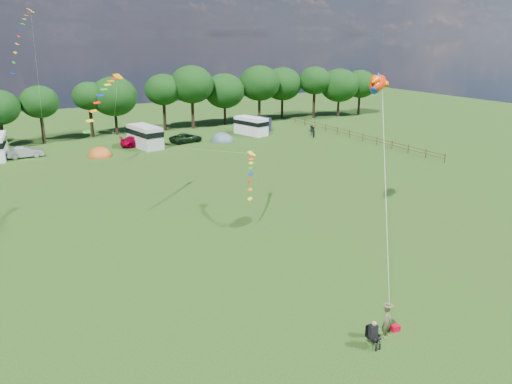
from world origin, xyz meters
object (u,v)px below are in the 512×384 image
kite_flyer (387,321)px  car_b (25,152)px  camp_chair (373,331)px  walker_a (313,132)px  campervan_d (251,125)px  fish_kite (377,84)px  car_c (139,141)px  car_d (186,138)px  tent_orange (100,156)px  walker_b (311,130)px  tent_greyblue (222,141)px  campervan_c (145,136)px

kite_flyer → car_b: bearing=77.6°
camp_chair → walker_a: 53.31m
campervan_d → fish_kite: 41.78m
car_c → car_d: car_c is taller
campervan_d → tent_orange: size_ratio=1.79×
walker_a → walker_b: (0.92, 1.69, -0.04)m
kite_flyer → tent_greyblue: bearing=48.4°
tent_orange → fish_kite: bearing=-69.4°
campervan_c → camp_chair: (-4.18, -50.93, -0.75)m
car_c → kite_flyer: bearing=-178.7°
camp_chair → car_d: bearing=81.6°
car_d → walker_b: bearing=-112.5°
campervan_d → kite_flyer: 55.45m
car_b → campervan_c: campervan_c is taller
walker_a → kite_flyer: bearing=15.1°
car_b → fish_kite: (21.89, -39.72, 10.78)m
car_b → camp_chair: 53.61m
car_c → car_b: bearing=92.2°
walker_a → tent_orange: bearing=-49.9°
car_b → campervan_d: size_ratio=0.67×
camp_chair → walker_a: bearing=60.7°
kite_flyer → camp_chair: size_ratio=1.25×
car_c → campervan_d: campervan_d is taller
car_d → campervan_d: bearing=-95.8°
tent_orange → walker_a: (31.06, -3.45, 0.81)m
walker_a → campervan_d: bearing=-87.7°
car_b → tent_greyblue: car_b is taller
tent_greyblue → car_c: bearing=167.7°
car_b → tent_greyblue: (26.36, -3.01, -0.68)m
car_d → walker_a: bearing=-118.1°
tent_greyblue → walker_a: 13.89m
car_c → car_d: 6.77m
car_b → campervan_c: 15.35m
campervan_d → tent_greyblue: bearing=96.4°
car_b → kite_flyer: bearing=-166.6°
car_d → tent_greyblue: car_d is taller
car_d → car_c: bearing=73.3°
car_b → car_c: 14.67m
car_d → kite_flyer: kite_flyer is taller
car_d → fish_kite: 39.92m
car_d → walker_b: (19.06, -4.39, 0.12)m
fish_kite → car_b: bearing=86.2°
car_b → car_d: size_ratio=0.81×
car_d → fish_kite: (0.51, -38.42, 10.81)m
kite_flyer → walker_b: 54.37m
tent_greyblue → kite_flyer: size_ratio=2.05×
car_b → walker_a: walker_a is taller
car_d → campervan_d: (11.13, 0.73, 0.79)m
car_b → tent_orange: (8.46, -3.93, -0.68)m
fish_kite → walker_b: size_ratio=2.02×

